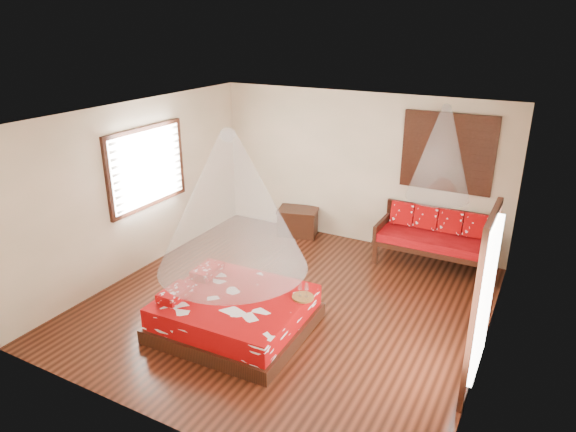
{
  "coord_description": "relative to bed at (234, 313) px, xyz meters",
  "views": [
    {
      "loc": [
        3.18,
        -5.86,
        3.99
      ],
      "look_at": [
        -0.3,
        0.6,
        1.15
      ],
      "focal_mm": 32.0,
      "sensor_mm": 36.0,
      "label": 1
    }
  ],
  "objects": [
    {
      "name": "mosquito_net_daybed",
      "position": [
        1.89,
        3.16,
        1.75
      ],
      "size": [
        1.02,
        1.02,
        1.5
      ],
      "primitive_type": "cone",
      "color": "white",
      "rests_on": "ceiling"
    },
    {
      "name": "storage_chest",
      "position": [
        -0.76,
        3.36,
        0.01
      ],
      "size": [
        0.88,
        0.73,
        0.52
      ],
      "rotation": [
        0.0,
        0.0,
        0.26
      ],
      "color": "black",
      "rests_on": "floor"
    },
    {
      "name": "daybed",
      "position": [
        1.89,
        3.29,
        0.27
      ],
      "size": [
        1.88,
        0.83,
        0.96
      ],
      "color": "black",
      "rests_on": "floor"
    },
    {
      "name": "bed",
      "position": [
        0.0,
        0.0,
        0.0
      ],
      "size": [
        1.98,
        1.8,
        0.63
      ],
      "rotation": [
        0.0,
        0.0,
        0.03
      ],
      "color": "black",
      "rests_on": "floor"
    },
    {
      "name": "shutter_panel",
      "position": [
        1.89,
        3.62,
        1.65
      ],
      "size": [
        1.52,
        0.06,
        1.32
      ],
      "color": "black",
      "rests_on": "wall_back"
    },
    {
      "name": "mosquito_net_main",
      "position": [
        0.02,
        0.0,
        1.6
      ],
      "size": [
        1.95,
        1.95,
        1.8
      ],
      "primitive_type": "cone",
      "color": "white",
      "rests_on": "ceiling"
    },
    {
      "name": "room",
      "position": [
        0.32,
        0.91,
        1.15
      ],
      "size": [
        5.54,
        5.54,
        2.84
      ],
      "color": "black",
      "rests_on": "ground"
    },
    {
      "name": "window_left",
      "position": [
        -2.39,
        1.11,
        1.45
      ],
      "size": [
        0.1,
        1.74,
        1.34
      ],
      "color": "black",
      "rests_on": "wall_left"
    },
    {
      "name": "wine_tray",
      "position": [
        0.84,
        0.4,
        0.31
      ],
      "size": [
        0.29,
        0.29,
        0.23
      ],
      "rotation": [
        0.0,
        0.0,
        0.31
      ],
      "color": "brown",
      "rests_on": "bed"
    },
    {
      "name": "glazed_door",
      "position": [
        3.03,
        0.31,
        0.82
      ],
      "size": [
        0.08,
        1.02,
        2.16
      ],
      "color": "black",
      "rests_on": "floor"
    }
  ]
}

